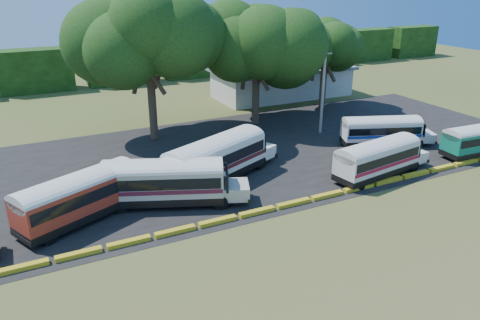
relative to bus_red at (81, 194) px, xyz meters
name	(u,v)px	position (x,y,z in m)	size (l,w,h in m)	color
ground	(283,215)	(12.44, -5.51, -1.94)	(160.00, 160.00, 0.00)	#36511B
asphalt_strip	(224,157)	(13.44, 6.49, -1.93)	(64.00, 24.00, 0.02)	black
curb	(275,208)	(12.44, -4.51, -1.79)	(53.70, 0.45, 0.30)	gold
terminal_building	(282,81)	(30.44, 24.49, 0.09)	(19.00, 9.00, 4.00)	beige
treeline_backdrop	(120,64)	(12.44, 42.49, 1.06)	(130.00, 4.00, 6.00)	black
bus_red	(81,194)	(0.00, 0.00, 0.00)	(10.38, 6.61, 3.38)	black
bus_cream_west	(166,180)	(5.83, -0.32, 0.00)	(10.65, 6.31, 3.44)	black
bus_cream_east	(218,156)	(10.88, 1.96, 0.16)	(11.40, 7.15, 3.71)	black
bus_white_red	(379,157)	(22.93, -3.20, -0.16)	(9.81, 3.73, 3.15)	black
bus_white_blue	(383,130)	(28.52, 2.47, -0.26)	(9.25, 5.27, 2.98)	black
tree_west	(147,31)	(9.32, 14.66, 8.78)	(11.18, 11.18, 14.86)	#34251A
tree_center	(256,42)	(21.15, 14.83, 7.02)	(10.63, 10.63, 12.89)	#34251A
tree_east	(326,43)	(31.78, 16.92, 6.03)	(8.26, 8.26, 11.06)	#34251A
utility_pole	(323,91)	(25.62, 8.57, 2.53)	(1.60, 0.30, 8.72)	gray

